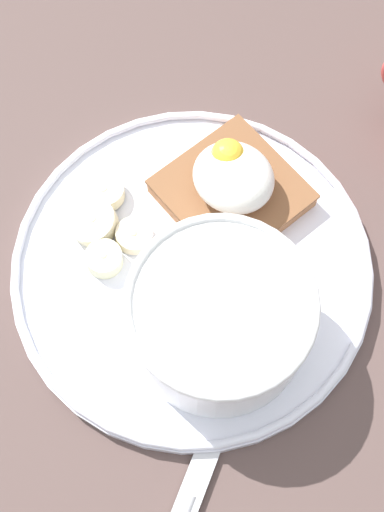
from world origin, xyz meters
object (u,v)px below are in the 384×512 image
Objects in this scene: banana_slice_left at (104,192)px; banana_slice_back at (93,222)px; toast_slice at (232,193)px; poached_egg at (233,175)px; banana_slice_front at (134,236)px; banana_slice_right at (104,259)px; oatmeal_bowl at (220,317)px.

banana_slice_left is 2.61cm from banana_slice_back.
toast_slice is 1.84× the size of poached_egg.
poached_egg is at bearing -117.28° from banana_slice_front.
banana_slice_back is 3.01cm from banana_slice_right.
banana_slice_front is at bearing -12.57° from oatmeal_bowl.
toast_slice is 9.48cm from banana_slice_left.
banana_slice_right is at bearing 145.12° from banana_slice_back.
banana_slice_left is at bearing -19.77° from banana_slice_front.
poached_egg is (5.41, -9.04, 0.10)cm from oatmeal_bowl.
oatmeal_bowl is 3.26× the size of banana_slice_right.
banana_slice_left is 5.39cm from banana_slice_right.
toast_slice is 2.46cm from poached_egg.
toast_slice is 2.48× the size of banana_slice_left.
banana_slice_right is at bearing 129.81° from banana_slice_left.
banana_slice_front is 4.20cm from banana_slice_left.
toast_slice is 2.83× the size of banana_slice_front.
banana_slice_back reaches higher than banana_slice_front.
poached_egg reaches higher than banana_slice_back.
banana_slice_back is at bearing -34.88° from banana_slice_right.
toast_slice is at bearing -118.45° from banana_slice_front.
banana_slice_left reaches higher than banana_slice_front.
poached_egg is at bearing -34.53° from toast_slice.
banana_slice_back is 1.37× the size of banana_slice_right.
banana_slice_front is at bearing -100.57° from banana_slice_right.
poached_egg is (0.13, -0.09, 2.45)cm from toast_slice.
toast_slice reaches higher than banana_slice_front.
banana_slice_right is at bearing 66.16° from toast_slice.
banana_slice_front is at bearing 61.55° from toast_slice.
poached_egg is at bearing -112.97° from banana_slice_right.
toast_slice is 10.40cm from banana_slice_back.
banana_slice_left is (7.58, 5.60, -2.73)cm from poached_egg.
oatmeal_bowl is at bearing 175.15° from banana_slice_back.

